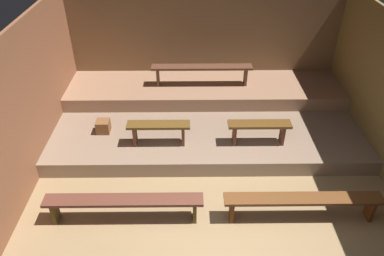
% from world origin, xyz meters
% --- Properties ---
extents(ground, '(6.43, 5.01, 0.08)m').
position_xyz_m(ground, '(0.00, 2.11, -0.04)').
color(ground, '#91744F').
extents(wall_back, '(6.43, 0.06, 2.38)m').
position_xyz_m(wall_back, '(0.00, 4.24, 1.19)').
color(wall_back, brown).
rests_on(wall_back, ground).
extents(wall_left, '(0.06, 5.01, 2.38)m').
position_xyz_m(wall_left, '(-2.85, 2.11, 1.19)').
color(wall_left, brown).
rests_on(wall_left, ground).
extents(wall_right, '(0.06, 5.01, 2.38)m').
position_xyz_m(wall_right, '(2.85, 2.11, 1.19)').
color(wall_right, brown).
rests_on(wall_right, ground).
extents(platform_lower, '(5.63, 2.88, 0.28)m').
position_xyz_m(platform_lower, '(0.00, 2.77, 0.14)').
color(platform_lower, '#856C58').
rests_on(platform_lower, ground).
extents(platform_middle, '(5.63, 1.29, 0.28)m').
position_xyz_m(platform_middle, '(0.00, 3.57, 0.41)').
color(platform_middle, '#946C50').
rests_on(platform_middle, platform_lower).
extents(bench_floor_left, '(2.23, 0.24, 0.41)m').
position_xyz_m(bench_floor_left, '(-1.26, 0.44, 0.34)').
color(bench_floor_left, brown).
rests_on(bench_floor_left, ground).
extents(bench_floor_right, '(2.23, 0.24, 0.41)m').
position_xyz_m(bench_floor_right, '(1.26, 0.44, 0.34)').
color(bench_floor_right, brown).
rests_on(bench_floor_right, ground).
extents(bench_lower_left, '(1.07, 0.24, 0.41)m').
position_xyz_m(bench_lower_left, '(-0.85, 1.90, 0.59)').
color(bench_lower_left, '#583B17').
rests_on(bench_lower_left, platform_lower).
extents(bench_lower_right, '(1.07, 0.24, 0.41)m').
position_xyz_m(bench_lower_right, '(0.85, 1.90, 0.59)').
color(bench_lower_right, brown).
rests_on(bench_lower_right, platform_lower).
extents(bench_middle_center, '(2.03, 0.24, 0.41)m').
position_xyz_m(bench_middle_center, '(-0.07, 3.56, 0.89)').
color(bench_middle_center, brown).
rests_on(bench_middle_center, platform_middle).
extents(wooden_crate_lower, '(0.23, 0.23, 0.23)m').
position_xyz_m(wooden_crate_lower, '(-1.89, 2.27, 0.39)').
color(wooden_crate_lower, brown).
rests_on(wooden_crate_lower, platform_lower).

